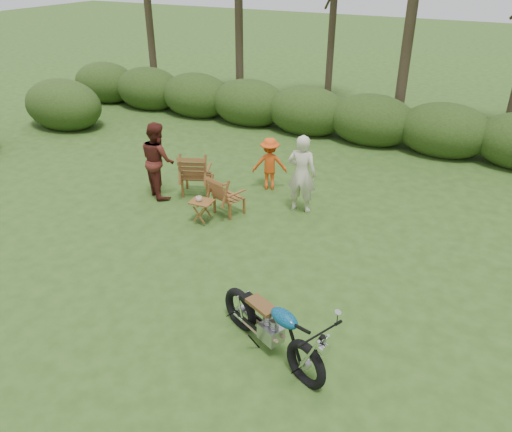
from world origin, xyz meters
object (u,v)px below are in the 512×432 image
at_px(lawn_chair_left, 197,193).
at_px(cup, 199,199).
at_px(motorcycle, 270,350).
at_px(side_table, 202,211).
at_px(lawn_chair_right, 230,213).
at_px(child, 269,188).
at_px(adult_a, 300,210).
at_px(adult_b, 161,194).

relative_size(lawn_chair_left, cup, 8.16).
relative_size(motorcycle, side_table, 4.09).
bearing_deg(lawn_chair_right, child, -79.56).
bearing_deg(child, adult_a, 120.95).
height_order(lawn_chair_right, cup, cup).
xyz_separation_m(lawn_chair_right, adult_a, (1.29, 0.81, 0.00)).
distance_m(motorcycle, lawn_chair_right, 4.21).
bearing_deg(motorcycle, adult_a, 131.71).
relative_size(adult_b, child, 1.38).
bearing_deg(adult_b, lawn_chair_right, -150.18).
bearing_deg(cup, lawn_chair_left, 125.77).
distance_m(lawn_chair_left, adult_a, 2.46).
bearing_deg(lawn_chair_right, side_table, 81.36).
height_order(motorcycle, adult_b, adult_b).
xyz_separation_m(lawn_chair_right, side_table, (-0.30, -0.59, 0.24)).
xyz_separation_m(side_table, adult_b, (-1.55, 0.66, -0.24)).
relative_size(lawn_chair_right, side_table, 1.85).
height_order(lawn_chair_left, child, child).
bearing_deg(cup, lawn_chair_right, 61.42).
bearing_deg(motorcycle, lawn_chair_left, 158.59).
bearing_deg(lawn_chair_left, motorcycle, 111.69).
xyz_separation_m(side_table, cup, (-0.04, -0.03, 0.29)).
height_order(adult_a, child, adult_a).
distance_m(cup, child, 2.28).
bearing_deg(cup, motorcycle, -42.86).
height_order(lawn_chair_right, adult_a, adult_a).
height_order(adult_b, child, adult_b).
distance_m(lawn_chair_left, child, 1.70).
relative_size(side_table, cup, 3.80).
height_order(motorcycle, cup, cup).
bearing_deg(adult_a, lawn_chair_left, 3.04).
bearing_deg(side_table, lawn_chair_left, 127.77).
distance_m(cup, adult_b, 1.75).
bearing_deg(adult_b, side_table, -171.08).
xyz_separation_m(motorcycle, adult_b, (-4.43, 3.40, 0.00)).
distance_m(motorcycle, lawn_chair_left, 5.36).
distance_m(side_table, cup, 0.29).
bearing_deg(lawn_chair_right, adult_a, -129.71).
distance_m(side_table, child, 2.19).
distance_m(lawn_chair_left, side_table, 1.42).
relative_size(lawn_chair_right, child, 0.72).
distance_m(motorcycle, side_table, 3.98).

